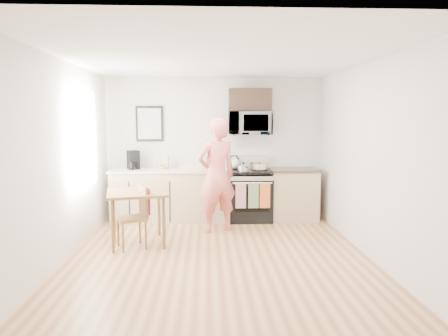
{
  "coord_description": "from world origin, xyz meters",
  "views": [
    {
      "loc": [
        -0.16,
        -5.14,
        1.83
      ],
      "look_at": [
        0.11,
        1.0,
        1.08
      ],
      "focal_mm": 32.0,
      "sensor_mm": 36.0,
      "label": 1
    }
  ],
  "objects_px": {
    "dining_table": "(137,197)",
    "chair": "(140,208)",
    "person": "(217,175)",
    "range": "(250,196)",
    "cake": "(260,167)",
    "microwave": "(250,123)"
  },
  "relations": [
    {
      "from": "range",
      "to": "person",
      "type": "height_order",
      "value": "person"
    },
    {
      "from": "range",
      "to": "chair",
      "type": "relative_size",
      "value": 1.3
    },
    {
      "from": "dining_table",
      "to": "chair",
      "type": "distance_m",
      "value": 0.2
    },
    {
      "from": "chair",
      "to": "cake",
      "type": "relative_size",
      "value": 2.99
    },
    {
      "from": "range",
      "to": "microwave",
      "type": "distance_m",
      "value": 1.33
    },
    {
      "from": "range",
      "to": "chair",
      "type": "height_order",
      "value": "range"
    },
    {
      "from": "person",
      "to": "range",
      "type": "bearing_deg",
      "value": -155.07
    },
    {
      "from": "microwave",
      "to": "dining_table",
      "type": "relative_size",
      "value": 0.87
    },
    {
      "from": "microwave",
      "to": "cake",
      "type": "height_order",
      "value": "microwave"
    },
    {
      "from": "person",
      "to": "cake",
      "type": "bearing_deg",
      "value": -162.88
    },
    {
      "from": "range",
      "to": "cake",
      "type": "height_order",
      "value": "range"
    },
    {
      "from": "dining_table",
      "to": "cake",
      "type": "xyz_separation_m",
      "value": [
        1.98,
        1.31,
        0.27
      ]
    },
    {
      "from": "dining_table",
      "to": "chair",
      "type": "relative_size",
      "value": 0.98
    },
    {
      "from": "microwave",
      "to": "cake",
      "type": "xyz_separation_m",
      "value": [
        0.17,
        -0.13,
        -0.79
      ]
    },
    {
      "from": "dining_table",
      "to": "person",
      "type": "bearing_deg",
      "value": 27.95
    },
    {
      "from": "dining_table",
      "to": "cake",
      "type": "relative_size",
      "value": 2.92
    },
    {
      "from": "person",
      "to": "dining_table",
      "type": "xyz_separation_m",
      "value": [
        -1.18,
        -0.63,
        -0.23
      ]
    },
    {
      "from": "microwave",
      "to": "dining_table",
      "type": "height_order",
      "value": "microwave"
    },
    {
      "from": "range",
      "to": "microwave",
      "type": "xyz_separation_m",
      "value": [
        -0.0,
        0.1,
        1.32
      ]
    },
    {
      "from": "person",
      "to": "dining_table",
      "type": "bearing_deg",
      "value": 4.29
    },
    {
      "from": "microwave",
      "to": "cake",
      "type": "relative_size",
      "value": 2.54
    },
    {
      "from": "dining_table",
      "to": "chair",
      "type": "height_order",
      "value": "chair"
    }
  ]
}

